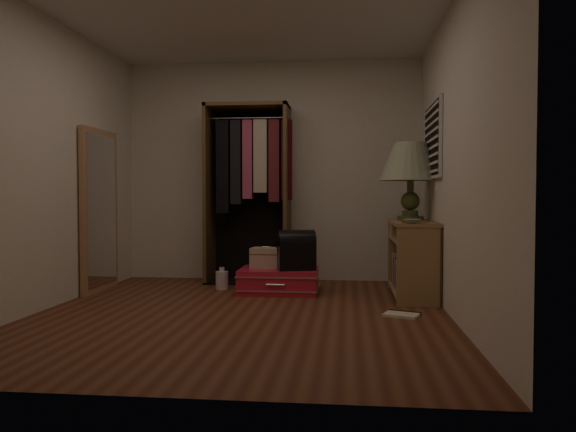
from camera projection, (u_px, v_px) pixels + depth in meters
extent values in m
plane|color=#5D2D1A|center=(241.00, 314.00, 4.76)|extent=(4.00, 4.00, 0.00)
cube|color=silver|center=(272.00, 171.00, 6.70)|extent=(3.50, 0.02, 2.60)
cube|color=silver|center=(163.00, 134.00, 2.73)|extent=(3.50, 0.02, 2.60)
cube|color=silver|center=(454.00, 159.00, 4.53)|extent=(0.02, 4.00, 2.60)
cube|color=silver|center=(44.00, 162.00, 4.90)|extent=(0.02, 4.00, 2.60)
cube|color=white|center=(240.00, 4.00, 4.67)|extent=(3.50, 4.00, 0.01)
cube|color=silver|center=(433.00, 140.00, 5.52)|extent=(0.03, 0.96, 0.76)
cube|color=black|center=(433.00, 140.00, 5.52)|extent=(0.03, 0.90, 0.70)
cube|color=white|center=(431.00, 172.00, 5.53)|extent=(0.01, 0.88, 0.02)
cube|color=white|center=(431.00, 164.00, 5.53)|extent=(0.01, 0.88, 0.02)
cube|color=white|center=(431.00, 156.00, 5.53)|extent=(0.01, 0.88, 0.02)
cube|color=white|center=(431.00, 148.00, 5.52)|extent=(0.01, 0.88, 0.02)
cube|color=white|center=(431.00, 140.00, 5.52)|extent=(0.01, 0.88, 0.02)
cube|color=white|center=(431.00, 132.00, 5.52)|extent=(0.01, 0.88, 0.02)
cube|color=white|center=(431.00, 124.00, 5.51)|extent=(0.01, 0.88, 0.02)
cube|color=white|center=(431.00, 117.00, 5.51)|extent=(0.01, 0.88, 0.02)
cube|color=white|center=(431.00, 109.00, 5.51)|extent=(0.01, 0.88, 0.02)
cube|color=#A47D4F|center=(419.00, 265.00, 5.05)|extent=(0.40, 0.03, 0.75)
cube|color=#A47D4F|center=(407.00, 253.00, 6.11)|extent=(0.40, 0.03, 0.75)
cube|color=#A47D4F|center=(412.00, 290.00, 5.59)|extent=(0.40, 1.04, 0.03)
cube|color=#A47D4F|center=(412.00, 239.00, 5.57)|extent=(0.40, 1.04, 0.03)
cube|color=#A47D4F|center=(413.00, 223.00, 5.57)|extent=(0.42, 1.12, 0.03)
cube|color=brown|center=(432.00, 259.00, 5.56)|extent=(0.02, 1.10, 0.75)
cube|color=#A47D4F|center=(408.00, 230.00, 5.90)|extent=(0.36, 0.38, 0.13)
cube|color=gray|center=(410.00, 280.00, 5.12)|extent=(0.19, 0.03, 0.31)
cube|color=#4C3833|center=(408.00, 284.00, 5.17)|extent=(0.17, 0.04, 0.22)
cube|color=#B7AD99|center=(407.00, 284.00, 5.21)|extent=(0.17, 0.03, 0.22)
cube|color=brown|center=(409.00, 283.00, 5.25)|extent=(0.20, 0.04, 0.23)
cube|color=#3F4C59|center=(407.00, 278.00, 5.29)|extent=(0.17, 0.03, 0.30)
cube|color=gray|center=(409.00, 279.00, 5.33)|extent=(0.21, 0.04, 0.28)
cube|color=#59594C|center=(408.00, 278.00, 5.38)|extent=(0.21, 0.04, 0.28)
cube|color=#B2724C|center=(407.00, 278.00, 5.42)|extent=(0.19, 0.03, 0.27)
cube|color=beige|center=(407.00, 275.00, 5.47)|extent=(0.21, 0.05, 0.31)
cube|color=#332D38|center=(406.00, 278.00, 5.53)|extent=(0.21, 0.04, 0.24)
cube|color=gray|center=(405.00, 275.00, 5.57)|extent=(0.20, 0.03, 0.28)
cube|color=#4C3833|center=(403.00, 273.00, 5.61)|extent=(0.17, 0.04, 0.32)
cube|color=#B7AD99|center=(404.00, 272.00, 5.67)|extent=(0.20, 0.05, 0.31)
cube|color=brown|center=(404.00, 275.00, 5.72)|extent=(0.20, 0.03, 0.24)
cube|color=#3F4C59|center=(404.00, 272.00, 5.75)|extent=(0.21, 0.03, 0.28)
cube|color=gray|center=(403.00, 274.00, 5.80)|extent=(0.21, 0.04, 0.23)
cube|color=#59594C|center=(400.00, 271.00, 5.84)|extent=(0.15, 0.03, 0.29)
cube|color=#B2724C|center=(402.00, 272.00, 5.89)|extent=(0.19, 0.05, 0.25)
cube|color=beige|center=(401.00, 268.00, 5.95)|extent=(0.19, 0.05, 0.32)
cube|color=#332D38|center=(401.00, 270.00, 6.01)|extent=(0.20, 0.04, 0.27)
cube|color=gray|center=(399.00, 268.00, 6.05)|extent=(0.17, 0.04, 0.31)
cube|color=brown|center=(209.00, 194.00, 6.53)|extent=(0.04, 0.50, 2.05)
cube|color=brown|center=(287.00, 194.00, 6.43)|extent=(0.04, 0.50, 2.05)
cube|color=brown|center=(248.00, 107.00, 6.45)|extent=(0.95, 0.50, 0.04)
cube|color=black|center=(251.00, 194.00, 6.71)|extent=(0.95, 0.02, 2.05)
cube|color=black|center=(248.00, 281.00, 6.52)|extent=(0.95, 0.50, 0.02)
cylinder|color=silver|center=(248.00, 118.00, 6.45)|extent=(0.87, 0.02, 0.02)
cube|color=black|center=(224.00, 167.00, 6.48)|extent=(0.15, 0.16, 1.06)
cube|color=black|center=(236.00, 162.00, 6.46)|extent=(0.12, 0.15, 0.96)
cube|color=#BF4C72|center=(248.00, 160.00, 6.45)|extent=(0.11, 0.13, 0.90)
cube|color=beige|center=(261.00, 156.00, 6.43)|extent=(0.15, 0.16, 0.83)
cube|color=maroon|center=(275.00, 161.00, 6.42)|extent=(0.12, 0.14, 0.94)
cube|color=#590F19|center=(287.00, 160.00, 6.40)|extent=(0.12, 0.10, 0.91)
cube|color=tan|center=(99.00, 210.00, 5.91)|extent=(0.05, 0.80, 1.70)
cube|color=white|center=(102.00, 210.00, 5.90)|extent=(0.01, 0.68, 1.58)
cube|color=red|center=(279.00, 280.00, 5.81)|extent=(0.80, 0.58, 0.25)
cube|color=silver|center=(279.00, 287.00, 5.81)|extent=(0.83, 0.60, 0.01)
cube|color=silver|center=(279.00, 274.00, 5.81)|extent=(0.83, 0.60, 0.01)
cylinder|color=silver|center=(275.00, 285.00, 5.52)|extent=(0.18, 0.02, 0.02)
cube|color=#BBB08F|center=(266.00, 258.00, 5.86)|extent=(0.33, 0.25, 0.21)
cube|color=brown|center=(266.00, 254.00, 5.86)|extent=(0.34, 0.25, 0.01)
cylinder|color=silver|center=(266.00, 247.00, 5.86)|extent=(0.09, 0.03, 0.01)
cube|color=black|center=(296.00, 256.00, 5.70)|extent=(0.43, 0.34, 0.29)
cylinder|color=black|center=(296.00, 242.00, 5.70)|extent=(0.43, 0.34, 0.24)
cylinder|color=#414B24|center=(410.00, 218.00, 5.79)|extent=(0.30, 0.30, 0.05)
cylinder|color=#414B24|center=(410.00, 213.00, 5.79)|extent=(0.17, 0.17, 0.06)
sphere|color=#414B24|center=(410.00, 201.00, 5.78)|extent=(0.21, 0.21, 0.19)
cylinder|color=#414B24|center=(410.00, 186.00, 5.78)|extent=(0.07, 0.07, 0.11)
cone|color=beige|center=(411.00, 162.00, 5.77)|extent=(0.70, 0.70, 0.39)
cone|color=white|center=(411.00, 162.00, 5.77)|extent=(0.62, 0.62, 0.37)
cylinder|color=#B57E45|center=(415.00, 222.00, 5.33)|extent=(0.36, 0.36, 0.02)
imported|color=#97B598|center=(412.00, 221.00, 5.14)|extent=(0.20, 0.20, 0.04)
cylinder|color=silver|center=(222.00, 280.00, 6.03)|extent=(0.14, 0.14, 0.19)
cylinder|color=silver|center=(222.00, 269.00, 6.02)|extent=(0.06, 0.06, 0.04)
cube|color=white|center=(402.00, 315.00, 4.68)|extent=(0.34, 0.30, 0.02)
cube|color=black|center=(405.00, 313.00, 4.76)|extent=(0.27, 0.13, 0.03)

